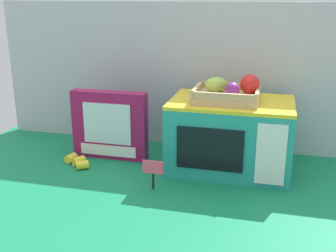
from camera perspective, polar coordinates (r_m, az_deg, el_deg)
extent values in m
plane|color=#147A4C|center=(1.59, 0.60, -5.15)|extent=(1.70, 1.70, 0.00)
cube|color=#B7BABF|center=(1.73, 2.48, 6.85)|extent=(1.61, 0.03, 0.59)
cube|color=teal|center=(1.53, 8.47, -1.43)|extent=(0.43, 0.29, 0.24)
cube|color=yellow|center=(1.49, 8.69, 3.22)|extent=(0.43, 0.29, 0.01)
cube|color=black|center=(1.40, 5.70, -3.20)|extent=(0.22, 0.01, 0.15)
cube|color=white|center=(1.39, 13.84, -3.85)|extent=(0.09, 0.01, 0.21)
cube|color=tan|center=(1.48, 7.97, 3.85)|extent=(0.22, 0.19, 0.02)
cube|color=tan|center=(1.39, 7.58, 3.97)|extent=(0.22, 0.01, 0.02)
cube|color=tan|center=(1.56, 8.39, 5.45)|extent=(0.22, 0.01, 0.02)
cube|color=tan|center=(1.49, 3.94, 5.01)|extent=(0.01, 0.19, 0.02)
cube|color=tan|center=(1.47, 12.13, 4.46)|extent=(0.01, 0.19, 0.02)
ellipsoid|color=#9EC647|center=(1.50, 6.58, 5.61)|extent=(0.10, 0.09, 0.05)
sphere|color=#72287F|center=(1.44, 8.75, 4.93)|extent=(0.05, 0.05, 0.05)
sphere|color=red|center=(1.49, 11.09, 5.60)|extent=(0.07, 0.07, 0.07)
cube|color=#99144C|center=(1.63, -7.96, 0.13)|extent=(0.30, 0.05, 0.26)
cube|color=silver|center=(1.60, -8.34, 0.30)|extent=(0.19, 0.00, 0.16)
cube|color=white|center=(1.64, -8.17, -3.33)|extent=(0.22, 0.00, 0.04)
cylinder|color=black|center=(1.39, -2.03, -7.48)|extent=(0.01, 0.01, 0.06)
cube|color=#F44C6B|center=(1.37, -2.08, -5.62)|extent=(0.07, 0.00, 0.05)
cylinder|color=yellow|center=(1.57, -11.61, -5.21)|extent=(0.06, 0.05, 0.03)
cylinder|color=yellow|center=(1.61, -12.09, -4.67)|extent=(0.05, 0.06, 0.03)
cylinder|color=yellow|center=(1.65, -13.10, -4.29)|extent=(0.04, 0.05, 0.03)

